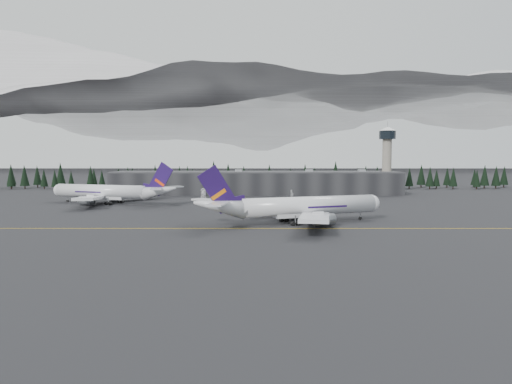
{
  "coord_description": "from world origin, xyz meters",
  "views": [
    {
      "loc": [
        0.15,
        -133.96,
        20.9
      ],
      "look_at": [
        0.0,
        20.0,
        9.0
      ],
      "focal_mm": 32.0,
      "sensor_mm": 36.0,
      "label": 1
    }
  ],
  "objects_px": {
    "jet_main": "(293,207)",
    "jet_parked": "(112,192)",
    "terminal": "(256,183)",
    "gse_vehicle_b": "(292,197)",
    "control_tower": "(387,152)",
    "gse_vehicle_a": "(204,197)"
  },
  "relations": [
    {
      "from": "terminal",
      "to": "jet_parked",
      "type": "height_order",
      "value": "jet_parked"
    },
    {
      "from": "gse_vehicle_b",
      "to": "jet_parked",
      "type": "bearing_deg",
      "value": -68.45
    },
    {
      "from": "jet_main",
      "to": "gse_vehicle_b",
      "type": "xyz_separation_m",
      "value": [
        6.41,
        88.17,
        -4.52
      ]
    },
    {
      "from": "jet_parked",
      "to": "gse_vehicle_a",
      "type": "relative_size",
      "value": 11.9
    },
    {
      "from": "control_tower",
      "to": "jet_parked",
      "type": "xyz_separation_m",
      "value": [
        -139.22,
        -59.99,
        -18.1
      ]
    },
    {
      "from": "terminal",
      "to": "control_tower",
      "type": "xyz_separation_m",
      "value": [
        75.0,
        3.0,
        17.11
      ]
    },
    {
      "from": "jet_parked",
      "to": "gse_vehicle_b",
      "type": "xyz_separation_m",
      "value": [
        82.4,
        28.28,
        -4.57
      ]
    },
    {
      "from": "control_tower",
      "to": "jet_parked",
      "type": "distance_m",
      "value": 152.67
    },
    {
      "from": "terminal",
      "to": "gse_vehicle_b",
      "type": "relative_size",
      "value": 37.03
    },
    {
      "from": "terminal",
      "to": "jet_main",
      "type": "relative_size",
      "value": 2.6
    },
    {
      "from": "terminal",
      "to": "jet_main",
      "type": "bearing_deg",
      "value": -84.25
    },
    {
      "from": "gse_vehicle_a",
      "to": "gse_vehicle_b",
      "type": "distance_m",
      "value": 44.66
    },
    {
      "from": "gse_vehicle_a",
      "to": "gse_vehicle_b",
      "type": "relative_size",
      "value": 1.21
    },
    {
      "from": "gse_vehicle_a",
      "to": "gse_vehicle_b",
      "type": "bearing_deg",
      "value": 12.48
    },
    {
      "from": "jet_main",
      "to": "jet_parked",
      "type": "bearing_deg",
      "value": 122.25
    },
    {
      "from": "control_tower",
      "to": "gse_vehicle_a",
      "type": "relative_size",
      "value": 7.22
    },
    {
      "from": "terminal",
      "to": "gse_vehicle_a",
      "type": "bearing_deg",
      "value": -129.62
    },
    {
      "from": "jet_parked",
      "to": "gse_vehicle_b",
      "type": "distance_m",
      "value": 87.24
    },
    {
      "from": "control_tower",
      "to": "jet_main",
      "type": "height_order",
      "value": "control_tower"
    },
    {
      "from": "jet_parked",
      "to": "gse_vehicle_b",
      "type": "height_order",
      "value": "jet_parked"
    },
    {
      "from": "control_tower",
      "to": "jet_main",
      "type": "distance_m",
      "value": 136.74
    },
    {
      "from": "control_tower",
      "to": "jet_main",
      "type": "relative_size",
      "value": 0.61
    }
  ]
}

